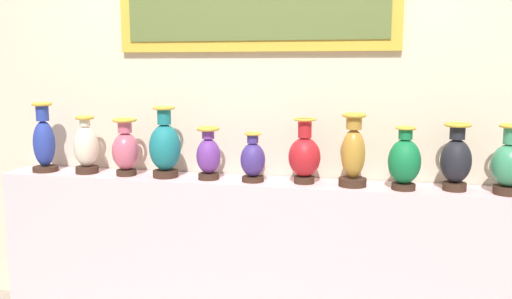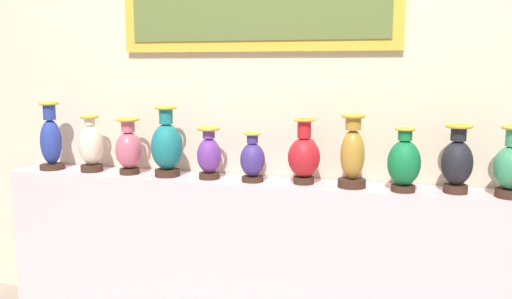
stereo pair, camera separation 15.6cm
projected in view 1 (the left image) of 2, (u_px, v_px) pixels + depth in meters
display_shelf at (256, 256)px, 3.04m from camera, size 3.01×0.28×0.88m
back_wall at (264, 94)px, 3.10m from camera, size 5.64×0.14×2.66m
vase_cobalt at (44, 142)px, 3.21m from camera, size 0.15×0.15×0.41m
vase_ivory at (86, 147)px, 3.16m from camera, size 0.14×0.14×0.34m
vase_rose at (126, 149)px, 3.09m from camera, size 0.15×0.15×0.33m
vase_teal at (165, 147)px, 3.04m from camera, size 0.18×0.18×0.40m
vase_violet at (208, 155)px, 2.99m from camera, size 0.13×0.13×0.29m
vase_indigo at (253, 160)px, 2.93m from camera, size 0.14×0.14×0.27m
vase_crimson at (304, 155)px, 2.88m from camera, size 0.17×0.17×0.35m
vase_ochre at (353, 153)px, 2.81m from camera, size 0.15×0.15×0.39m
vase_emerald at (404, 161)px, 2.73m from camera, size 0.16×0.16×0.32m
vase_onyx at (456, 159)px, 2.71m from camera, size 0.15×0.15×0.34m
vase_jade at (509, 164)px, 2.63m from camera, size 0.17×0.17×0.35m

